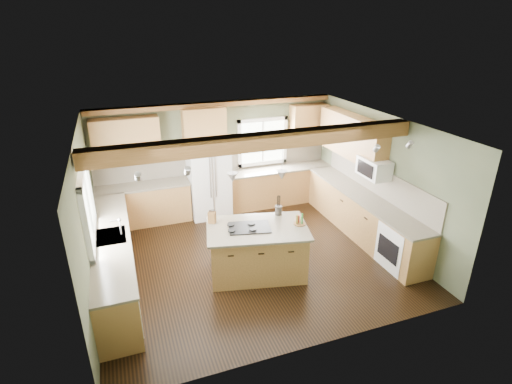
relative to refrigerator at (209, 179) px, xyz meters
name	(u,v)px	position (x,y,z in m)	size (l,w,h in m)	color
floor	(252,257)	(0.30, -2.12, -0.90)	(5.60, 5.60, 0.00)	black
ceiling	(251,126)	(0.30, -2.12, 1.70)	(5.60, 5.60, 0.00)	silver
wall_back	(217,156)	(0.30, 0.38, 0.40)	(5.60, 5.60, 0.00)	#464F38
wall_left	(87,220)	(-2.50, -2.12, 0.40)	(5.00, 5.00, 0.00)	#464F38
wall_right	(380,177)	(3.10, -2.12, 0.40)	(5.00, 5.00, 0.00)	#464F38
ceiling_beam	(261,141)	(0.30, -2.63, 1.57)	(5.55, 0.26, 0.26)	brown
soffit_trim	(216,104)	(0.30, 0.28, 1.64)	(5.55, 0.20, 0.10)	brown
backsplash_back	(217,160)	(0.30, 0.36, 0.31)	(5.58, 0.03, 0.58)	brown
backsplash_right	(378,181)	(3.08, -2.07, 0.31)	(0.03, 3.70, 0.58)	brown
base_cab_back_left	(144,205)	(-1.49, 0.08, -0.46)	(2.02, 0.60, 0.88)	brown
counter_back_left	(142,186)	(-1.49, 0.08, 0.00)	(2.06, 0.64, 0.04)	#474034
base_cab_back_right	(279,186)	(1.79, 0.08, -0.46)	(2.62, 0.60, 0.88)	brown
counter_back_right	(279,169)	(1.79, 0.08, 0.00)	(2.66, 0.64, 0.04)	#474034
base_cab_left	(114,260)	(-2.20, -2.07, -0.46)	(0.60, 3.70, 0.88)	brown
counter_left	(110,237)	(-2.20, -2.07, 0.00)	(0.64, 3.74, 0.04)	#474034
base_cab_right	(362,216)	(2.80, -2.07, -0.46)	(0.60, 3.70, 0.88)	brown
counter_right	(364,196)	(2.80, -2.07, 0.00)	(0.64, 3.74, 0.04)	#474034
upper_cab_back_left	(126,139)	(-1.69, 0.21, 1.05)	(1.40, 0.35, 0.90)	brown
upper_cab_over_fridge	(204,123)	(0.00, 0.21, 1.25)	(0.96, 0.35, 0.70)	brown
upper_cab_right	(352,136)	(2.92, -1.22, 1.05)	(0.35, 2.20, 0.90)	brown
upper_cab_back_corner	(309,123)	(2.60, 0.21, 1.05)	(0.90, 0.35, 0.90)	brown
window_left	(86,204)	(-2.48, -2.07, 0.65)	(0.04, 1.60, 1.05)	white
window_back	(262,142)	(1.45, 0.36, 0.65)	(1.10, 0.04, 1.00)	white
sink	(110,237)	(-2.20, -2.07, 0.01)	(0.50, 0.65, 0.03)	#262628
faucet	(120,227)	(-2.02, -2.07, 0.15)	(0.02, 0.02, 0.28)	#B2B2B7
dishwasher	(118,307)	(-2.19, -3.37, -0.47)	(0.60, 0.60, 0.84)	white
oven	(402,246)	(2.79, -3.37, -0.47)	(0.60, 0.72, 0.84)	white
microwave	(374,168)	(2.88, -2.17, 0.65)	(0.40, 0.70, 0.38)	white
pendant_left	(232,177)	(-0.17, -2.54, 0.98)	(0.18, 0.18, 0.16)	#B2B2B7
pendant_right	(282,175)	(0.63, -2.72, 0.98)	(0.18, 0.18, 0.16)	#B2B2B7
refrigerator	(209,179)	(0.00, 0.00, 0.00)	(0.90, 0.74, 1.80)	white
island	(257,251)	(0.23, -2.63, -0.46)	(1.65, 1.01, 0.88)	brown
island_top	(257,228)	(0.23, -2.63, 0.00)	(1.76, 1.12, 0.04)	#474034
cooktop	(249,227)	(0.10, -2.60, 0.03)	(0.72, 0.48, 0.02)	black
knife_block	(212,217)	(-0.47, -2.19, 0.13)	(0.13, 0.10, 0.21)	brown
utensil_crock	(278,210)	(0.78, -2.28, 0.11)	(0.13, 0.13, 0.17)	#3F3832
bottle_tray	(300,219)	(0.98, -2.77, 0.12)	(0.21, 0.21, 0.20)	brown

